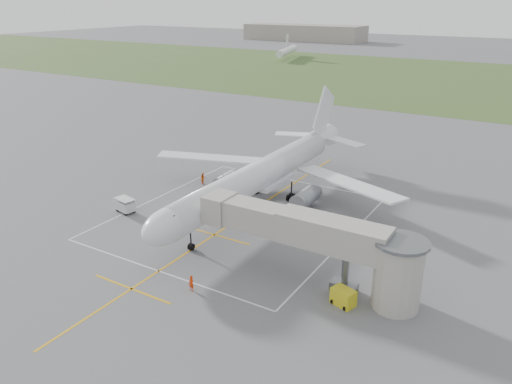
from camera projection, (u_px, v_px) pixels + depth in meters
The scene contains 11 objects.
ground at pixel (257, 207), 68.12m from camera, with size 700.00×700.00×0.00m, color #5B5B5D.
grass_strip at pixel (452, 81), 171.72m from camera, with size 700.00×120.00×0.02m, color #3F5927.
apron_markings at pixel (234, 222), 63.48m from camera, with size 28.20×60.00×0.01m.
airliner at pixel (260, 175), 67.12m from camera, with size 38.93×46.75×13.52m.
jet_bridge at pixel (325, 242), 48.06m from camera, with size 23.40×5.00×7.20m.
gpu_unit at pixel (343, 297), 46.21m from camera, with size 2.47×2.04×1.61m.
baggage_cart at pixel (125, 205), 66.21m from camera, with size 3.06×2.21×1.92m.
ramp_worker_nose at pixel (191, 283), 48.42m from camera, with size 0.59×0.39×1.62m, color red.
ramp_worker_wing at pixel (203, 178), 76.35m from camera, with size 0.83×0.65×1.71m, color #D64906.
distant_hangars at pixel (472, 38), 285.37m from camera, with size 345.00×49.00×12.00m.
distant_aircraft at pixel (467, 59), 201.07m from camera, with size 175.94×40.80×8.85m.
Camera 1 is at (32.32, -53.73, 26.70)m, focal length 35.00 mm.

